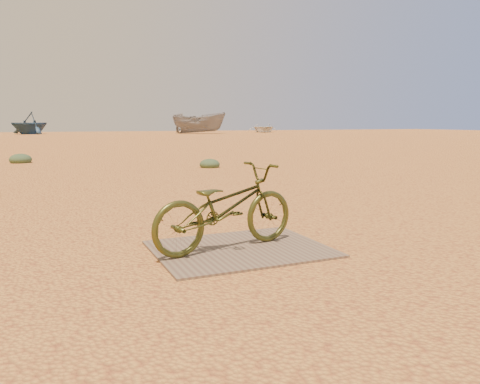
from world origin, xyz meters
name	(u,v)px	position (x,y,z in m)	size (l,w,h in m)	color
ground	(269,236)	(0.00, 0.00, 0.00)	(120.00, 120.00, 0.00)	gold
plywood_board	(240,249)	(-0.52, -0.39, 0.01)	(1.65, 1.30, 0.02)	#70624D
bicycle	(226,207)	(-0.66, -0.37, 0.43)	(0.54, 1.56, 0.82)	#40451A
boat_far_left	(30,123)	(-2.73, 48.53, 1.15)	(3.79, 4.39, 2.31)	navy
boat_mid_right	(199,123)	(14.03, 44.05, 1.14)	(2.21, 5.88, 2.28)	gray
boat_far_right	(263,128)	(23.55, 47.59, 0.53)	(3.64, 5.10, 1.06)	silver
kale_b	(210,167)	(2.08, 7.65, 0.00)	(0.56, 0.56, 0.31)	#445F40
kale_c	(21,163)	(-2.75, 11.38, 0.00)	(0.66, 0.66, 0.36)	#445F40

